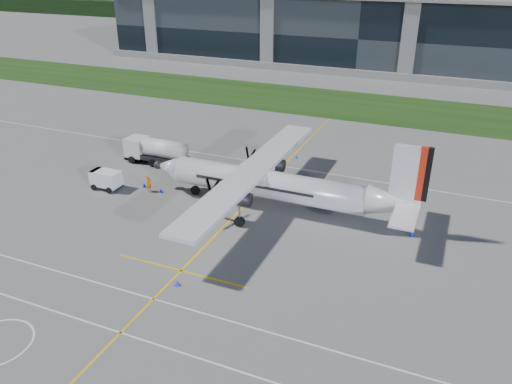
{
  "coord_description": "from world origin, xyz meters",
  "views": [
    {
      "loc": [
        21.86,
        -34.77,
        23.37
      ],
      "look_at": [
        4.88,
        5.24,
        2.52
      ],
      "focal_mm": 35.0,
      "sensor_mm": 36.0,
      "label": 1
    }
  ],
  "objects": [
    {
      "name": "ground",
      "position": [
        0.0,
        40.0,
        0.0
      ],
      "size": [
        400.0,
        400.0,
        0.0
      ],
      "primitive_type": "plane",
      "color": "#64615F",
      "rests_on": "ground"
    },
    {
      "name": "grass_strip",
      "position": [
        0.0,
        48.0,
        0.02
      ],
      "size": [
        400.0,
        18.0,
        0.04
      ],
      "primitive_type": "cube",
      "color": "#153A0F",
      "rests_on": "ground"
    },
    {
      "name": "terminal_building",
      "position": [
        0.0,
        80.0,
        7.5
      ],
      "size": [
        120.0,
        20.0,
        15.0
      ],
      "primitive_type": "cube",
      "color": "black",
      "rests_on": "ground"
    },
    {
      "name": "tree_line",
      "position": [
        0.0,
        140.0,
        3.0
      ],
      "size": [
        400.0,
        6.0,
        6.0
      ],
      "primitive_type": "cube",
      "color": "black",
      "rests_on": "ground"
    },
    {
      "name": "yellow_taxiway_centerline",
      "position": [
        3.0,
        10.0,
        0.01
      ],
      "size": [
        0.2,
        70.0,
        0.01
      ],
      "primitive_type": "cube",
      "color": "yellow",
      "rests_on": "ground"
    },
    {
      "name": "white_lane_line",
      "position": [
        0.0,
        -14.0,
        0.01
      ],
      "size": [
        90.0,
        0.15,
        0.01
      ],
      "primitive_type": "cube",
      "color": "white",
      "rests_on": "ground"
    },
    {
      "name": "turboprop_aircraft",
      "position": [
        6.4,
        7.0,
        4.35
      ],
      "size": [
        27.97,
        29.0,
        8.7
      ],
      "primitive_type": null,
      "color": "silver",
      "rests_on": "ground"
    },
    {
      "name": "fuel_tanker_truck",
      "position": [
        -12.19,
        12.88,
        1.57
      ],
      "size": [
        8.39,
        2.73,
        3.14
      ],
      "primitive_type": null,
      "color": "silver",
      "rests_on": "ground"
    },
    {
      "name": "baggage_tug",
      "position": [
        -12.62,
        4.53,
        1.02
      ],
      "size": [
        3.39,
        2.03,
        2.03
      ],
      "primitive_type": null,
      "color": "white",
      "rests_on": "ground"
    },
    {
      "name": "ground_crew_person",
      "position": [
        -7.88,
        5.68,
        1.07
      ],
      "size": [
        0.79,
        0.98,
        2.15
      ],
      "primitive_type": "imported",
      "rotation": [
        0.0,
        0.0,
        1.36
      ],
      "color": "#F25907",
      "rests_on": "ground"
    },
    {
      "name": "safety_cone_fwd",
      "position": [
        -9.07,
        6.42,
        0.25
      ],
      "size": [
        0.36,
        0.36,
        0.5
      ],
      "primitive_type": "cone",
      "color": "#0E31F1",
      "rests_on": "ground"
    },
    {
      "name": "safety_cone_portwing",
      "position": [
        3.78,
        -7.84,
        0.25
      ],
      "size": [
        0.36,
        0.36,
        0.5
      ],
      "primitive_type": "cone",
      "color": "#0E31F1",
      "rests_on": "ground"
    },
    {
      "name": "safety_cone_tail",
      "position": [
        19.57,
        7.12,
        0.25
      ],
      "size": [
        0.36,
        0.36,
        0.5
      ],
      "primitive_type": "cone",
      "color": "#0E31F1",
      "rests_on": "ground"
    },
    {
      "name": "safety_cone_stbdwing",
      "position": [
        3.68,
        21.15,
        0.25
      ],
      "size": [
        0.36,
        0.36,
        0.5
      ],
      "primitive_type": "cone",
      "color": "#0E31F1",
      "rests_on": "ground"
    },
    {
      "name": "safety_cone_nose_port",
      "position": [
        -6.63,
        5.99,
        0.25
      ],
      "size": [
        0.36,
        0.36,
        0.5
      ],
      "primitive_type": "cone",
      "color": "#0E31F1",
      "rests_on": "ground"
    }
  ]
}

